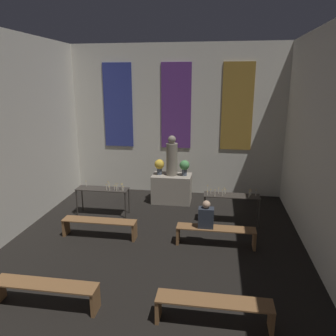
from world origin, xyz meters
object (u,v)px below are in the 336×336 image
(statue, at_px, (172,157))
(candle_rack_left, at_px, (103,192))
(flower_vase_left, at_px, (159,165))
(candle_rack_right, at_px, (231,198))
(pew_second_left, at_px, (45,290))
(pew_back_left, at_px, (99,225))
(pew_second_right, at_px, (214,307))
(pew_back_right, at_px, (216,233))
(altar, at_px, (172,188))
(flower_vase_right, at_px, (184,166))
(person_seated, at_px, (206,216))

(statue, height_order, candle_rack_left, statue)
(flower_vase_left, xyz_separation_m, candle_rack_right, (2.23, -1.33, -0.50))
(flower_vase_left, distance_m, pew_second_left, 5.53)
(statue, bearing_deg, flower_vase_left, 180.00)
(pew_second_left, xyz_separation_m, pew_back_left, (0.00, 2.64, 0.00))
(pew_back_left, bearing_deg, pew_second_right, -42.72)
(candle_rack_right, relative_size, pew_back_right, 0.81)
(altar, height_order, flower_vase_left, flower_vase_left)
(statue, relative_size, flower_vase_right, 2.56)
(candle_rack_left, xyz_separation_m, person_seated, (3.01, -1.39, 0.04))
(candle_rack_left, bearing_deg, candle_rack_right, 0.02)
(flower_vase_left, distance_m, candle_rack_right, 2.64)
(person_seated, bearing_deg, pew_back_right, 0.00)
(statue, relative_size, pew_second_left, 0.68)
(flower_vase_left, height_order, pew_second_left, flower_vase_left)
(candle_rack_left, distance_m, candle_rack_right, 3.64)
(pew_back_right, bearing_deg, flower_vase_right, 110.84)
(candle_rack_right, bearing_deg, pew_second_left, -128.92)
(pew_back_left, height_order, person_seated, person_seated)
(statue, bearing_deg, altar, 0.00)
(flower_vase_right, relative_size, pew_back_left, 0.27)
(candle_rack_right, distance_m, pew_second_right, 4.07)
(candle_rack_right, height_order, pew_second_left, candle_rack_right)
(statue, relative_size, candle_rack_left, 0.84)
(pew_second_left, bearing_deg, candle_rack_right, 51.08)
(altar, xyz_separation_m, pew_back_left, (-1.43, -2.72, -0.12))
(flower_vase_left, xyz_separation_m, person_seated, (1.59, -2.72, -0.46))
(pew_second_right, height_order, pew_back_left, same)
(pew_back_left, distance_m, pew_back_right, 2.86)
(flower_vase_right, distance_m, pew_second_left, 5.73)
(candle_rack_right, bearing_deg, altar, 144.04)
(candle_rack_left, bearing_deg, altar, 36.22)
(flower_vase_left, distance_m, candle_rack_left, 2.00)
(pew_second_right, bearing_deg, altar, 104.96)
(person_seated, bearing_deg, flower_vase_right, 106.32)
(flower_vase_left, height_order, candle_rack_right, flower_vase_left)
(statue, distance_m, pew_second_right, 5.66)
(person_seated, bearing_deg, candle_rack_left, 155.19)
(altar, height_order, candle_rack_left, candle_rack_left)
(pew_second_right, bearing_deg, pew_back_right, 90.00)
(statue, relative_size, flower_vase_left, 2.56)
(statue, bearing_deg, pew_back_right, -62.20)
(statue, height_order, person_seated, statue)
(candle_rack_right, bearing_deg, pew_second_right, -95.58)
(pew_second_left, bearing_deg, candle_rack_left, 95.37)
(flower_vase_right, xyz_separation_m, pew_second_right, (1.03, -5.36, -0.87))
(flower_vase_left, bearing_deg, flower_vase_right, 0.00)
(candle_rack_right, xyz_separation_m, pew_second_right, (-0.39, -4.04, -0.37))
(pew_second_right, height_order, person_seated, person_seated)
(person_seated, bearing_deg, statue, 113.73)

